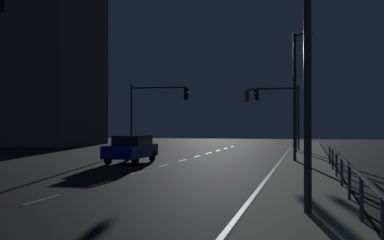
{
  "coord_description": "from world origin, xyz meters",
  "views": [
    {
      "loc": [
        7.44,
        -3.59,
        2.15
      ],
      "look_at": [
        1.83,
        19.85,
        2.42
      ],
      "focal_mm": 45.42,
      "sensor_mm": 36.0,
      "label": 1
    }
  ],
  "objects_px": {
    "traffic_light_mid_left": "(156,104)",
    "car_oncoming": "(131,148)",
    "traffic_light_near_right": "(279,104)",
    "street_lamp_far_end": "(297,84)",
    "street_lamp_mid_block": "(314,18)",
    "traffic_light_far_left": "(272,105)"
  },
  "relations": [
    {
      "from": "street_lamp_far_end",
      "to": "traffic_light_far_left",
      "type": "bearing_deg",
      "value": 101.25
    },
    {
      "from": "car_oncoming",
      "to": "traffic_light_near_right",
      "type": "xyz_separation_m",
      "value": [
        7.58,
        14.37,
        3.07
      ]
    },
    {
      "from": "traffic_light_near_right",
      "to": "street_lamp_far_end",
      "type": "height_order",
      "value": "street_lamp_far_end"
    },
    {
      "from": "street_lamp_far_end",
      "to": "street_lamp_mid_block",
      "type": "bearing_deg",
      "value": -87.45
    },
    {
      "from": "traffic_light_near_right",
      "to": "street_lamp_far_end",
      "type": "xyz_separation_m",
      "value": [
        1.74,
        -12.67,
        0.58
      ]
    },
    {
      "from": "traffic_light_mid_left",
      "to": "street_lamp_mid_block",
      "type": "bearing_deg",
      "value": -64.63
    },
    {
      "from": "traffic_light_mid_left",
      "to": "street_lamp_far_end",
      "type": "relative_size",
      "value": 0.74
    },
    {
      "from": "traffic_light_mid_left",
      "to": "car_oncoming",
      "type": "bearing_deg",
      "value": -80.28
    },
    {
      "from": "traffic_light_far_left",
      "to": "street_lamp_far_end",
      "type": "height_order",
      "value": "street_lamp_far_end"
    },
    {
      "from": "street_lamp_mid_block",
      "to": "traffic_light_mid_left",
      "type": "bearing_deg",
      "value": 115.37
    },
    {
      "from": "traffic_light_mid_left",
      "to": "traffic_light_far_left",
      "type": "height_order",
      "value": "traffic_light_mid_left"
    },
    {
      "from": "traffic_light_near_right",
      "to": "street_lamp_far_end",
      "type": "relative_size",
      "value": 0.73
    },
    {
      "from": "car_oncoming",
      "to": "street_lamp_mid_block",
      "type": "distance_m",
      "value": 18.16
    },
    {
      "from": "street_lamp_mid_block",
      "to": "traffic_light_near_right",
      "type": "bearing_deg",
      "value": 94.86
    },
    {
      "from": "traffic_light_far_left",
      "to": "street_lamp_far_end",
      "type": "bearing_deg",
      "value": -78.75
    },
    {
      "from": "car_oncoming",
      "to": "traffic_light_mid_left",
      "type": "bearing_deg",
      "value": 99.72
    },
    {
      "from": "traffic_light_near_right",
      "to": "traffic_light_mid_left",
      "type": "relative_size",
      "value": 0.99
    },
    {
      "from": "traffic_light_far_left",
      "to": "car_oncoming",
      "type": "bearing_deg",
      "value": -119.8
    },
    {
      "from": "street_lamp_mid_block",
      "to": "street_lamp_far_end",
      "type": "relative_size",
      "value": 1.05
    },
    {
      "from": "street_lamp_far_end",
      "to": "car_oncoming",
      "type": "bearing_deg",
      "value": -169.64
    },
    {
      "from": "traffic_light_near_right",
      "to": "street_lamp_far_end",
      "type": "bearing_deg",
      "value": -82.18
    },
    {
      "from": "car_oncoming",
      "to": "street_lamp_mid_block",
      "type": "height_order",
      "value": "street_lamp_mid_block"
    }
  ]
}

